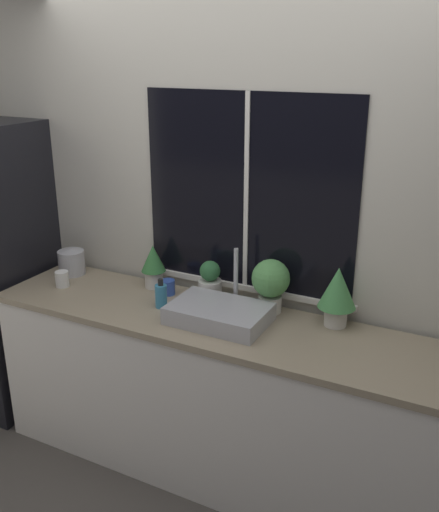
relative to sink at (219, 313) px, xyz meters
name	(u,v)px	position (x,y,z in m)	size (l,w,h in m)	color
ground_plane	(194,502)	(-0.01, -0.28, -0.97)	(14.00, 14.00, 0.00)	#4C4742
wall_back	(249,223)	(-0.01, 0.37, 0.38)	(8.00, 0.09, 2.70)	beige
wall_left	(41,162)	(-2.31, 1.22, 0.38)	(0.06, 7.00, 2.70)	beige
counter	(219,398)	(-0.01, 0.01, -0.51)	(2.56, 0.60, 0.93)	white
sink	(219,313)	(0.00, 0.00, 0.00)	(0.49, 0.38, 0.33)	#ADADB2
potted_plant_far_left	(153,264)	(-0.54, 0.23, 0.10)	(0.14, 0.14, 0.26)	silver
potted_plant_center_left	(210,282)	(-0.17, 0.23, 0.06)	(0.13, 0.13, 0.22)	silver
potted_plant_center_right	(271,282)	(0.18, 0.23, 0.12)	(0.20, 0.20, 0.29)	silver
potted_plant_far_right	(337,292)	(0.54, 0.23, 0.14)	(0.19, 0.19, 0.31)	silver
soap_bottle	(161,295)	(-0.36, 0.01, 0.02)	(0.06, 0.06, 0.16)	teal
mug_blue	(168,287)	(-0.42, 0.18, 0.00)	(0.08, 0.08, 0.08)	#3351AD
mug_white	(62,279)	(-1.02, -0.01, 0.00)	(0.08, 0.08, 0.09)	white
kettle	(71,262)	(-1.11, 0.17, 0.03)	(0.16, 0.16, 0.17)	#B2B2B7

